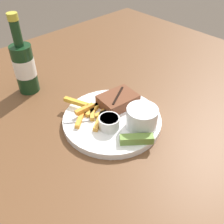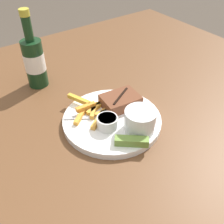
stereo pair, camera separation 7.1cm
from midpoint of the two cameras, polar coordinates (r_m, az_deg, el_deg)
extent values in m
cube|color=brown|center=(0.74, 2.72, -3.57)|extent=(1.47, 1.31, 0.04)
cylinder|color=brown|center=(1.69, 8.04, 7.49)|extent=(0.06, 0.06, 0.71)
cylinder|color=white|center=(0.73, 2.78, -2.01)|extent=(0.27, 0.27, 0.01)
cylinder|color=white|center=(0.72, 2.80, -1.47)|extent=(0.27, 0.27, 0.00)
cube|color=brown|center=(0.75, 4.54, 2.33)|extent=(0.11, 0.09, 0.03)
cube|color=black|center=(0.74, 4.60, 3.40)|extent=(0.08, 0.05, 0.00)
cube|color=gold|center=(0.72, 0.92, -0.36)|extent=(0.05, 0.02, 0.01)
cube|color=gold|center=(0.73, 1.57, -0.05)|extent=(0.04, 0.06, 0.01)
cube|color=gold|center=(0.70, -0.07, -1.70)|extent=(0.07, 0.05, 0.01)
cube|color=orange|center=(0.72, -4.09, -0.97)|extent=(0.06, 0.05, 0.01)
cube|color=gold|center=(0.76, -4.52, 2.61)|extent=(0.04, 0.08, 0.01)
cube|color=gold|center=(0.72, -1.39, -0.21)|extent=(0.04, 0.04, 0.01)
cube|color=gold|center=(0.76, 0.51, 1.71)|extent=(0.07, 0.03, 0.01)
cube|color=orange|center=(0.73, -2.98, 1.00)|extent=(0.06, 0.02, 0.01)
cube|color=gold|center=(0.74, -0.81, 0.90)|extent=(0.07, 0.03, 0.01)
cylinder|color=white|center=(0.67, 9.13, -1.99)|extent=(0.08, 0.08, 0.06)
cylinder|color=beige|center=(0.66, 9.33, -0.45)|extent=(0.07, 0.07, 0.01)
cylinder|color=silver|center=(0.68, 1.93, -2.36)|extent=(0.06, 0.06, 0.03)
cylinder|color=black|center=(0.67, 1.96, -1.54)|extent=(0.05, 0.05, 0.01)
cube|color=olive|center=(0.64, 7.46, -6.47)|extent=(0.08, 0.07, 0.02)
cube|color=#B7B7BC|center=(0.72, -3.69, -1.38)|extent=(0.09, 0.07, 0.00)
cube|color=#B7B7BC|center=(0.71, 1.78, -1.50)|extent=(0.03, 0.02, 0.00)
cube|color=#B7B7BC|center=(0.72, 1.76, -1.26)|extent=(0.03, 0.02, 0.00)
cube|color=#B7B7BC|center=(0.72, 1.74, -1.03)|extent=(0.03, 0.02, 0.00)
cube|color=#B7B7BC|center=(0.77, 2.42, 2.33)|extent=(0.09, 0.09, 0.00)
cube|color=black|center=(0.71, 1.23, -1.43)|extent=(0.05, 0.05, 0.01)
cylinder|color=#143319|center=(0.87, -14.20, 10.06)|extent=(0.06, 0.06, 0.15)
cylinder|color=silver|center=(0.86, -14.28, 10.51)|extent=(0.07, 0.07, 0.06)
cylinder|color=#143319|center=(0.82, -15.50, 16.99)|extent=(0.03, 0.03, 0.07)
cylinder|color=gold|center=(0.81, -16.10, 20.07)|extent=(0.03, 0.03, 0.02)
camera|label=1|loc=(0.04, -87.14, 2.35)|focal=42.00mm
camera|label=2|loc=(0.04, 92.86, -2.35)|focal=42.00mm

